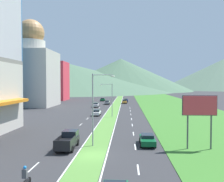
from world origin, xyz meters
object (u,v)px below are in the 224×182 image
(street_lamp_mid, at_px, (110,98))
(car_4, at_px, (107,102))
(car_3, at_px, (96,105))
(car_7, at_px, (125,102))
(billboard_roadside, at_px, (200,109))
(car_0, at_px, (103,99))
(car_1, at_px, (126,100))
(car_5, at_px, (97,112))
(car_2, at_px, (147,139))
(motorcycle_rider, at_px, (25,179))
(pickup_truck_0, at_px, (68,140))
(street_lamp_near, at_px, (95,105))

(street_lamp_mid, height_order, car_4, street_lamp_mid)
(car_3, height_order, car_7, car_3)
(billboard_roadside, relative_size, car_7, 1.48)
(car_0, relative_size, car_4, 0.92)
(car_1, distance_m, car_5, 45.26)
(billboard_roadside, bearing_deg, car_4, 105.00)
(car_1, height_order, car_2, car_2)
(car_0, bearing_deg, billboard_roadside, -165.69)
(street_lamp_mid, bearing_deg, car_3, 105.73)
(car_1, bearing_deg, street_lamp_mid, -4.25)
(car_3, distance_m, motorcycle_rider, 63.03)
(motorcycle_rider, bearing_deg, car_2, -37.80)
(car_3, bearing_deg, car_7, -31.90)
(pickup_truck_0, bearing_deg, car_7, -5.61)
(street_lamp_mid, height_order, car_3, street_lamp_mid)
(car_4, bearing_deg, car_7, -52.58)
(street_lamp_near, relative_size, billboard_roadside, 1.40)
(street_lamp_near, relative_size, motorcycle_rider, 4.72)
(street_lamp_mid, distance_m, car_4, 34.80)
(car_3, xyz_separation_m, motorcycle_rider, (2.71, -62.97, -0.04))
(car_5, relative_size, pickup_truck_0, 0.82)
(car_3, xyz_separation_m, car_5, (3.01, -21.09, -0.02))
(car_7, xyz_separation_m, motorcycle_rider, (-7.06, -78.67, 0.01))
(street_lamp_near, distance_m, car_3, 50.96)
(car_1, bearing_deg, car_5, -9.17)
(pickup_truck_0, bearing_deg, car_1, -5.36)
(street_lamp_near, xyz_separation_m, pickup_truck_0, (-3.33, -0.99, -4.45))
(street_lamp_mid, relative_size, car_1, 1.97)
(car_0, height_order, motorcycle_rider, motorcycle_rider)
(car_7, bearing_deg, motorcycle_rider, -5.13)
(billboard_roadside, relative_size, car_2, 1.51)
(car_1, xyz_separation_m, car_4, (-7.15, -13.02, 0.07))
(pickup_truck_0, xyz_separation_m, motorcycle_rider, (-0.48, -11.65, -0.24))
(billboard_roadside, bearing_deg, car_2, 164.01)
(car_0, xyz_separation_m, car_3, (0.43, -27.47, 0.03))
(street_lamp_mid, distance_m, car_0, 51.92)
(car_3, bearing_deg, street_lamp_near, -172.62)
(car_1, height_order, car_5, car_5)
(car_0, relative_size, car_7, 0.94)
(car_2, xyz_separation_m, car_7, (-3.58, 64.95, -0.00))
(car_0, bearing_deg, pickup_truck_0, -177.37)
(street_lamp_near, bearing_deg, street_lamp_mid, 89.61)
(billboard_roadside, height_order, car_5, billboard_roadside)
(street_lamp_near, bearing_deg, pickup_truck_0, -163.39)
(billboard_roadside, distance_m, car_4, 63.93)
(street_lamp_mid, distance_m, motorcycle_rider, 39.58)
(pickup_truck_0, relative_size, motorcycle_rider, 2.70)
(car_4, height_order, car_7, car_4)
(car_7, bearing_deg, pickup_truck_0, -5.61)
(car_3, distance_m, pickup_truck_0, 51.42)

